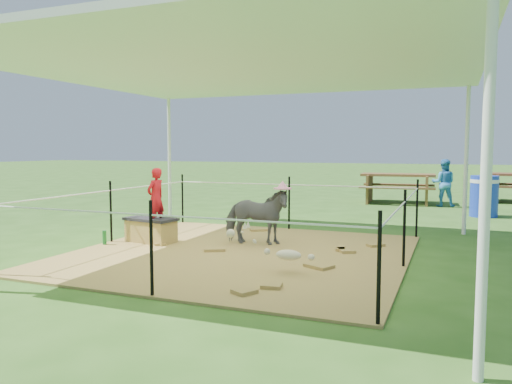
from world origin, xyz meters
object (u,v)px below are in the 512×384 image
at_px(trash_barrel, 484,196).
at_px(foal, 289,253).
at_px(straw_bale, 151,231).
at_px(pony, 256,216).
at_px(picnic_table_near, 398,188).
at_px(woman, 156,191).
at_px(green_bottle, 104,238).
at_px(distant_person, 444,183).

bearing_deg(trash_barrel, foal, -110.49).
bearing_deg(foal, straw_bale, 155.81).
xyz_separation_m(pony, trash_barrel, (3.45, 5.03, -0.01)).
xyz_separation_m(foal, picnic_table_near, (0.36, 8.67, 0.14)).
distance_m(foal, trash_barrel, 6.97).
height_order(woman, green_bottle, woman).
bearing_deg(distant_person, picnic_table_near, -22.14).
distance_m(straw_bale, foal, 2.86).
distance_m(woman, distant_person, 8.27).
height_order(pony, picnic_table_near, pony).
relative_size(woman, picnic_table_near, 0.47).
bearing_deg(pony, straw_bale, 96.28).
xyz_separation_m(pony, distant_person, (2.57, 6.74, 0.15)).
bearing_deg(foal, picnic_table_near, 85.55).
bearing_deg(woman, foal, 76.57).
height_order(green_bottle, trash_barrel, trash_barrel).
bearing_deg(straw_bale, foal, -22.11).
relative_size(woman, pony, 0.90).
distance_m(picnic_table_near, distant_person, 1.29).
height_order(straw_bale, distant_person, distant_person).
relative_size(green_bottle, distant_person, 0.17).
relative_size(straw_bale, pony, 0.75).
relative_size(green_bottle, trash_barrel, 0.24).
xyz_separation_m(straw_bale, pony, (1.63, 0.42, 0.26)).
relative_size(straw_bale, picnic_table_near, 0.40).
xyz_separation_m(foal, trash_barrel, (2.44, 6.53, 0.18)).
distance_m(pony, foal, 1.82).
height_order(woman, picnic_table_near, woman).
bearing_deg(straw_bale, picnic_table_near, 68.40).
height_order(trash_barrel, distant_person, distant_person).
relative_size(trash_barrel, picnic_table_near, 0.46).
bearing_deg(picnic_table_near, pony, -104.10).
bearing_deg(trash_barrel, woman, -132.44).
bearing_deg(straw_bale, pony, 14.55).
bearing_deg(pony, foal, -154.21).
bearing_deg(pony, trash_barrel, -42.75).
relative_size(straw_bale, foal, 0.89).
xyz_separation_m(picnic_table_near, distant_person, (1.20, -0.43, 0.21)).
bearing_deg(foal, distant_person, 77.21).
relative_size(foal, distant_person, 0.71).
relative_size(straw_bale, distant_person, 0.63).
xyz_separation_m(foal, distant_person, (1.56, 8.24, 0.34)).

